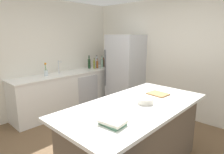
{
  "coord_description": "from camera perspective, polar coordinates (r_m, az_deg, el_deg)",
  "views": [
    {
      "loc": [
        1.74,
        -1.79,
        1.81
      ],
      "look_at": [
        -0.77,
        0.86,
        1.0
      ],
      "focal_mm": 30.62,
      "sensor_mm": 36.0,
      "label": 1
    }
  ],
  "objects": [
    {
      "name": "olive_oil_bottle",
      "position": [
        5.09,
        -5.32,
        3.81
      ],
      "size": [
        0.05,
        0.05,
        0.28
      ],
      "color": "olive",
      "rests_on": "counter_run_left"
    },
    {
      "name": "cookbook_stack",
      "position": [
        1.95,
        0.14,
        -13.36
      ],
      "size": [
        0.27,
        0.21,
        0.05
      ],
      "color": "#4C7F60",
      "rests_on": "kitchen_island"
    },
    {
      "name": "wall_rear",
      "position": [
        4.43,
        20.14,
        5.14
      ],
      "size": [
        6.0,
        0.1,
        2.6
      ],
      "primitive_type": "cube",
      "color": "silver",
      "rests_on": "ground_plane"
    },
    {
      "name": "hot_sauce_bottle",
      "position": [
        5.49,
        -2.24,
        4.23
      ],
      "size": [
        0.05,
        0.05,
        0.23
      ],
      "color": "red",
      "rests_on": "counter_run_left"
    },
    {
      "name": "sink_faucet",
      "position": [
        4.58,
        -15.56,
        2.95
      ],
      "size": [
        0.15,
        0.05,
        0.3
      ],
      "color": "silver",
      "rests_on": "counter_run_left"
    },
    {
      "name": "soda_bottle",
      "position": [
        5.31,
        -4.57,
        4.37
      ],
      "size": [
        0.08,
        0.08,
        0.32
      ],
      "color": "silver",
      "rests_on": "counter_run_left"
    },
    {
      "name": "refrigerator",
      "position": [
        4.81,
        3.97,
        1.66
      ],
      "size": [
        0.78,
        0.73,
        1.81
      ],
      "color": "#B7BABF",
      "rests_on": "ground_plane"
    },
    {
      "name": "wine_bottle",
      "position": [
        5.12,
        -6.83,
        4.06
      ],
      "size": [
        0.07,
        0.07,
        0.35
      ],
      "color": "#19381E",
      "rests_on": "counter_run_left"
    },
    {
      "name": "syrup_bottle",
      "position": [
        5.4,
        -2.59,
        4.2
      ],
      "size": [
        0.07,
        0.07,
        0.26
      ],
      "color": "#5B3319",
      "rests_on": "counter_run_left"
    },
    {
      "name": "gin_bottle",
      "position": [
        5.29,
        -2.99,
        4.21
      ],
      "size": [
        0.07,
        0.07,
        0.32
      ],
      "color": "#8CB79E",
      "rests_on": "counter_run_left"
    },
    {
      "name": "counter_run_left",
      "position": [
        4.8,
        -12.51,
        -4.07
      ],
      "size": [
        0.63,
        2.73,
        0.93
      ],
      "color": "silver",
      "rests_on": "ground_plane"
    },
    {
      "name": "cutting_board",
      "position": [
        2.97,
        13.56,
        -4.92
      ],
      "size": [
        0.3,
        0.25,
        0.02
      ],
      "color": "#9E7042",
      "rests_on": "kitchen_island"
    },
    {
      "name": "wall_left",
      "position": [
        4.59,
        -23.3,
        5.11
      ],
      "size": [
        0.1,
        6.0,
        2.6
      ],
      "primitive_type": "cube",
      "color": "silver",
      "rests_on": "ground_plane"
    },
    {
      "name": "vinegar_bottle",
      "position": [
        5.15,
        -4.44,
        3.8
      ],
      "size": [
        0.06,
        0.06,
        0.27
      ],
      "color": "#994C23",
      "rests_on": "counter_run_left"
    },
    {
      "name": "kitchen_island",
      "position": [
        2.71,
        6.79,
        -17.22
      ],
      "size": [
        1.04,
        2.12,
        0.93
      ],
      "color": "brown",
      "rests_on": "ground_plane"
    },
    {
      "name": "flower_vase",
      "position": [
        4.4,
        -19.14,
        1.5
      ],
      "size": [
        0.09,
        0.09,
        0.29
      ],
      "color": "silver",
      "rests_on": "counter_run_left"
    },
    {
      "name": "mixing_bowl",
      "position": [
        2.55,
        9.87,
        -7.03
      ],
      "size": [
        0.2,
        0.2,
        0.07
      ],
      "color": "silver",
      "rests_on": "kitchen_island"
    }
  ]
}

